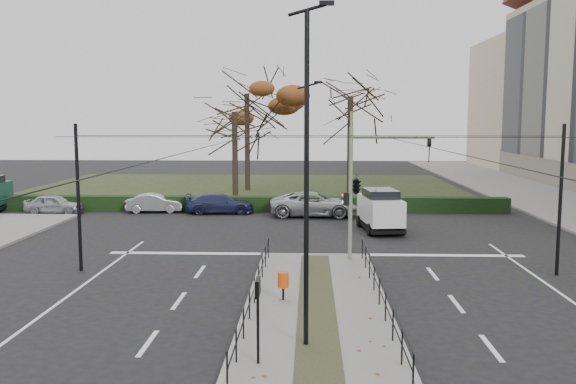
# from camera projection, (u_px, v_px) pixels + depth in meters

# --- Properties ---
(ground) EXTENTS (140.00, 140.00, 0.00)m
(ground) POSITION_uv_depth(u_px,v_px,m) (316.00, 286.00, 22.62)
(ground) COLOR black
(ground) RESTS_ON ground
(median_island) EXTENTS (4.40, 15.00, 0.14)m
(median_island) POSITION_uv_depth(u_px,v_px,m) (317.00, 305.00, 20.13)
(median_island) COLOR slate
(median_island) RESTS_ON ground
(sidewalk_east) EXTENTS (8.00, 90.00, 0.14)m
(sidewalk_east) POSITION_uv_depth(u_px,v_px,m) (563.00, 205.00, 43.78)
(sidewalk_east) COLOR slate
(sidewalk_east) RESTS_ON ground
(park) EXTENTS (38.00, 26.00, 0.10)m
(park) POSITION_uv_depth(u_px,v_px,m) (246.00, 188.00, 54.59)
(park) COLOR black
(park) RESTS_ON ground
(hedge) EXTENTS (38.00, 1.00, 1.00)m
(hedge) POSITION_uv_depth(u_px,v_px,m) (225.00, 204.00, 41.24)
(hedge) COLOR black
(hedge) RESTS_ON ground
(median_railing) EXTENTS (4.14, 13.24, 0.92)m
(median_railing) POSITION_uv_depth(u_px,v_px,m) (317.00, 279.00, 19.92)
(median_railing) COLOR black
(median_railing) RESTS_ON median_island
(catenary) EXTENTS (20.00, 34.00, 6.00)m
(catenary) POSITION_uv_depth(u_px,v_px,m) (316.00, 190.00, 23.82)
(catenary) COLOR black
(catenary) RESTS_ON ground
(traffic_light) EXTENTS (3.88, 2.19, 5.71)m
(traffic_light) POSITION_uv_depth(u_px,v_px,m) (358.00, 183.00, 26.01)
(traffic_light) COLOR gray
(traffic_light) RESTS_ON median_island
(litter_bin) EXTENTS (0.37, 0.37, 0.95)m
(litter_bin) POSITION_uv_depth(u_px,v_px,m) (283.00, 280.00, 20.34)
(litter_bin) COLOR black
(litter_bin) RESTS_ON median_island
(info_panel) EXTENTS (0.12, 0.56, 2.15)m
(info_panel) POSITION_uv_depth(u_px,v_px,m) (258.00, 297.00, 14.92)
(info_panel) COLOR black
(info_panel) RESTS_ON median_island
(streetlamp_median_near) EXTENTS (0.75, 0.15, 8.98)m
(streetlamp_median_near) POSITION_uv_depth(u_px,v_px,m) (307.00, 176.00, 15.83)
(streetlamp_median_near) COLOR black
(streetlamp_median_near) RESTS_ON median_island
(streetlamp_median_far) EXTENTS (0.63, 0.13, 7.52)m
(streetlamp_median_far) POSITION_uv_depth(u_px,v_px,m) (308.00, 175.00, 24.38)
(streetlamp_median_far) COLOR black
(streetlamp_median_far) RESTS_ON median_island
(parked_car_first) EXTENTS (3.77, 1.55, 1.28)m
(parked_car_first) POSITION_uv_depth(u_px,v_px,m) (54.00, 204.00, 40.00)
(parked_car_first) COLOR #979A9E
(parked_car_first) RESTS_ON ground
(parked_car_second) EXTENTS (3.86, 1.74, 1.23)m
(parked_car_second) POSITION_uv_depth(u_px,v_px,m) (155.00, 203.00, 40.67)
(parked_car_second) COLOR #979A9E
(parked_car_second) RESTS_ON ground
(parked_car_third) EXTENTS (4.64, 2.20, 1.31)m
(parked_car_third) POSITION_uv_depth(u_px,v_px,m) (220.00, 203.00, 40.22)
(parked_car_third) COLOR #21284D
(parked_car_third) RESTS_ON ground
(parked_car_fourth) EXTENTS (5.59, 2.61, 1.55)m
(parked_car_fourth) POSITION_uv_depth(u_px,v_px,m) (314.00, 204.00, 38.95)
(parked_car_fourth) COLOR #979A9E
(parked_car_fourth) RESTS_ON ground
(white_van) EXTENTS (2.40, 4.51, 2.33)m
(white_van) POSITION_uv_depth(u_px,v_px,m) (380.00, 209.00, 33.74)
(white_van) COLOR silver
(white_van) RESTS_ON ground
(rust_tree) EXTENTS (9.11, 9.11, 10.88)m
(rust_tree) POSITION_uv_depth(u_px,v_px,m) (247.00, 94.00, 51.84)
(rust_tree) COLOR black
(rust_tree) RESTS_ON park
(bare_tree_center) EXTENTS (6.27, 6.27, 10.45)m
(bare_tree_center) POSITION_uv_depth(u_px,v_px,m) (350.00, 104.00, 47.51)
(bare_tree_center) COLOR black
(bare_tree_center) RESTS_ON park
(bare_tree_near) EXTENTS (6.44, 6.44, 8.84)m
(bare_tree_near) POSITION_uv_depth(u_px,v_px,m) (235.00, 118.00, 46.42)
(bare_tree_near) COLOR black
(bare_tree_near) RESTS_ON park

